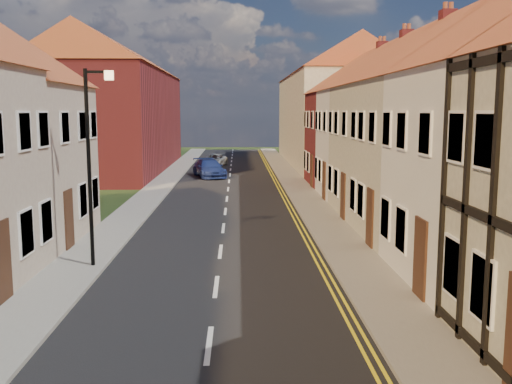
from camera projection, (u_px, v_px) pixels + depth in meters
road at (225, 212)px, 27.76m from camera, size 7.00×90.00×0.02m
pavement_left at (135, 211)px, 27.62m from camera, size 1.80×90.00×0.12m
pavement_right at (315, 210)px, 27.89m from camera, size 1.80×90.00×0.12m
cottage_r_cream_mid at (473, 122)px, 20.99m from camera, size 8.30×5.20×9.00m
cottage_r_pink at (425, 120)px, 26.33m from camera, size 8.30×6.00×9.00m
cottage_r_white_far at (394, 118)px, 31.68m from camera, size 8.30×5.20×9.00m
cottage_r_cream_far at (371, 117)px, 37.02m from camera, size 8.30×6.00×9.00m
block_right_far at (333, 106)px, 52.05m from camera, size 8.30×24.20×10.50m
block_left_far at (116, 106)px, 46.51m from camera, size 8.30×24.20×10.50m
lamppost at (92, 155)px, 17.25m from camera, size 0.88×0.15×6.00m
car_far at (209, 168)px, 42.12m from camera, size 2.96×4.87×1.32m
car_distant at (214, 160)px, 50.56m from camera, size 2.50×4.15×1.08m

